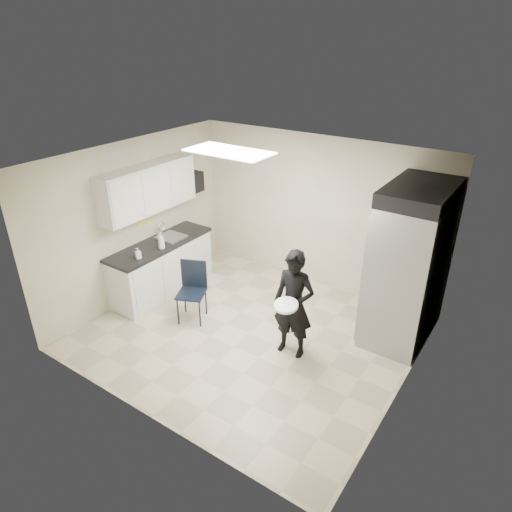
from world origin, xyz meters
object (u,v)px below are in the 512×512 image
Objects in this scene: lower_counter at (162,268)px; man_tuxedo at (294,305)px; folding_chair at (191,294)px; commercial_fridge at (408,271)px.

lower_counter is 1.22× the size of man_tuxedo.
folding_chair is 0.59× the size of man_tuxedo.
lower_counter is at bearing 134.73° from folding_chair.
folding_chair is 1.73m from man_tuxedo.
lower_counter is 1.07m from folding_chair.
lower_counter is at bearing -164.12° from commercial_fridge.
commercial_fridge is 2.30× the size of folding_chair.
folding_chair is (-2.78, -1.46, -0.59)m from commercial_fridge.
lower_counter is 2.08× the size of folding_chair.
folding_chair is (1.00, -0.38, 0.03)m from lower_counter.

